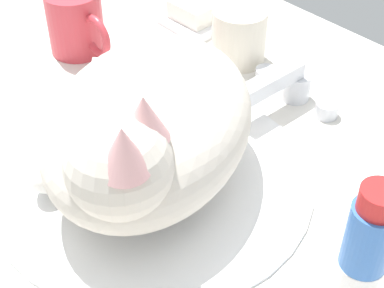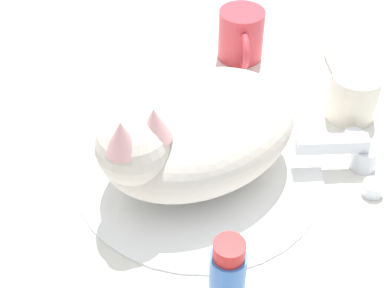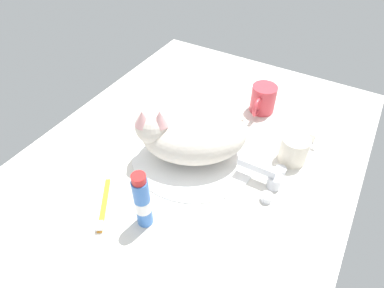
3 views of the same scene
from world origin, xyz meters
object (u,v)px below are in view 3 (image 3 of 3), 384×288
at_px(coffee_mug, 263,99).
at_px(toothpaste_bottle, 142,202).
at_px(cat, 190,132).
at_px(rinse_cup, 294,150).
at_px(faucet, 268,177).
at_px(toothbrush, 103,207).
at_px(soap_bar, 310,131).

distance_m(coffee_mug, toothpaste_bottle, 0.52).
height_order(cat, rinse_cup, cat).
distance_m(rinse_cup, toothpaste_bottle, 0.42).
bearing_deg(coffee_mug, faucet, 24.19).
height_order(toothpaste_bottle, toothbrush, toothpaste_bottle).
relative_size(cat, toothbrush, 2.48).
bearing_deg(rinse_cup, toothbrush, -41.45).
distance_m(cat, toothbrush, 0.28).
xyz_separation_m(coffee_mug, toothbrush, (0.53, -0.18, -0.04)).
relative_size(coffee_mug, soap_bar, 1.83).
distance_m(soap_bar, toothpaste_bottle, 0.52).
height_order(cat, soap_bar, cat).
bearing_deg(toothbrush, rinse_cup, 138.55).
bearing_deg(coffee_mug, rinse_cup, 42.56).
relative_size(faucet, coffee_mug, 1.09).
bearing_deg(rinse_cup, faucet, -13.43).
height_order(faucet, rinse_cup, rinse_cup).
height_order(cat, coffee_mug, cat).
bearing_deg(faucet, toothbrush, -49.15).
distance_m(toothpaste_bottle, toothbrush, 0.13).
xyz_separation_m(coffee_mug, soap_bar, (0.05, 0.16, -0.02)).
height_order(soap_bar, toothbrush, soap_bar).
height_order(rinse_cup, toothpaste_bottle, toothpaste_bottle).
bearing_deg(toothpaste_bottle, faucet, 140.80).
bearing_deg(cat, rinse_cup, 115.13).
xyz_separation_m(rinse_cup, soap_bar, (-0.11, 0.01, -0.01)).
bearing_deg(toothpaste_bottle, coffee_mug, 171.83).
distance_m(rinse_cup, toothbrush, 0.49).
relative_size(faucet, cat, 0.39).
bearing_deg(cat, toothbrush, -17.94).
relative_size(coffee_mug, rinse_cup, 1.58).
bearing_deg(soap_bar, rinse_cup, -7.04).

